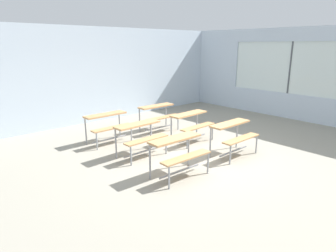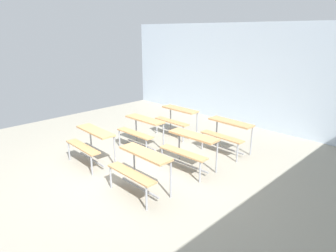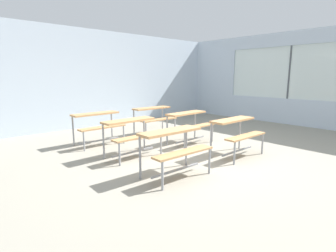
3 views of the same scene
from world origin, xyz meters
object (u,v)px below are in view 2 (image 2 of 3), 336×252
(desk_bench_r0c1, at_px, (140,163))
(desk_bench_r0c0, at_px, (91,139))
(desk_bench_r1c1, at_px, (190,144))
(desk_bench_r2c0, at_px, (177,115))
(desk_bench_r2c1, at_px, (228,129))
(desk_bench_r1c0, at_px, (141,126))

(desk_bench_r0c1, bearing_deg, desk_bench_r0c0, 178.98)
(desk_bench_r0c1, bearing_deg, desk_bench_r1c1, 90.11)
(desk_bench_r0c0, bearing_deg, desk_bench_r1c1, 38.59)
(desk_bench_r0c0, relative_size, desk_bench_r1c1, 1.00)
(desk_bench_r2c0, bearing_deg, desk_bench_r1c1, -39.52)
(desk_bench_r0c0, height_order, desk_bench_r1c1, same)
(desk_bench_r0c1, relative_size, desk_bench_r1c1, 0.98)
(desk_bench_r2c0, height_order, desk_bench_r2c1, same)
(desk_bench_r2c0, xyz_separation_m, desk_bench_r2c1, (1.66, -0.04, 0.00))
(desk_bench_r2c0, bearing_deg, desk_bench_r0c0, -90.56)
(desk_bench_r1c1, relative_size, desk_bench_r2c0, 1.02)
(desk_bench_r1c1, height_order, desk_bench_r2c0, same)
(desk_bench_r0c0, distance_m, desk_bench_r0c1, 1.68)
(desk_bench_r0c0, bearing_deg, desk_bench_r1c0, 88.00)
(desk_bench_r0c1, distance_m, desk_bench_r1c1, 1.30)
(desk_bench_r1c1, bearing_deg, desk_bench_r2c0, 138.26)
(desk_bench_r1c0, xyz_separation_m, desk_bench_r2c1, (1.60, 1.28, 0.00))
(desk_bench_r0c0, xyz_separation_m, desk_bench_r0c1, (1.68, -0.04, 0.00))
(desk_bench_r1c0, relative_size, desk_bench_r1c1, 0.99)
(desk_bench_r0c1, xyz_separation_m, desk_bench_r1c1, (0.01, 1.30, 0.00))
(desk_bench_r1c1, bearing_deg, desk_bench_r1c0, 175.81)
(desk_bench_r1c1, bearing_deg, desk_bench_r2c1, 87.74)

